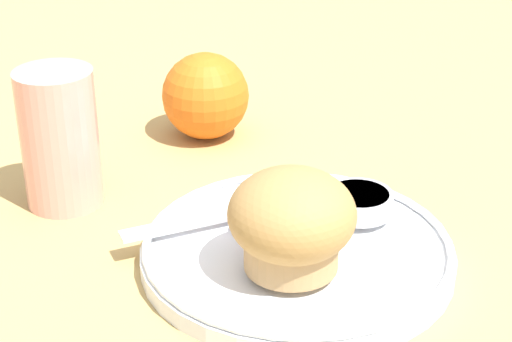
{
  "coord_description": "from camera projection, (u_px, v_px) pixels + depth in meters",
  "views": [
    {
      "loc": [
        -0.44,
        -0.36,
        0.36
      ],
      "look_at": [
        -0.0,
        0.05,
        0.06
      ],
      "focal_mm": 60.0,
      "sensor_mm": 36.0,
      "label": 1
    }
  ],
  "objects": [
    {
      "name": "cream_ramekin",
      "position": [
        358.0,
        201.0,
        0.68
      ],
      "size": [
        0.06,
        0.06,
        0.02
      ],
      "color": "silver",
      "rests_on": "plate"
    },
    {
      "name": "berry_pair",
      "position": [
        249.0,
        217.0,
        0.66
      ],
      "size": [
        0.03,
        0.01,
        0.01
      ],
      "color": "#4C194C",
      "rests_on": "plate"
    },
    {
      "name": "ground_plane",
      "position": [
        311.0,
        254.0,
        0.67
      ],
      "size": [
        3.0,
        3.0,
        0.0
      ],
      "primitive_type": "plane",
      "color": "tan"
    },
    {
      "name": "muffin",
      "position": [
        292.0,
        222.0,
        0.6
      ],
      "size": [
        0.09,
        0.09,
        0.07
      ],
      "color": "tan",
      "rests_on": "plate"
    },
    {
      "name": "plate",
      "position": [
        296.0,
        251.0,
        0.65
      ],
      "size": [
        0.24,
        0.24,
        0.02
      ],
      "color": "white",
      "rests_on": "ground_plane"
    },
    {
      "name": "orange_fruit",
      "position": [
        205.0,
        96.0,
        0.85
      ],
      "size": [
        0.09,
        0.09,
        0.09
      ],
      "color": "orange",
      "rests_on": "ground_plane"
    },
    {
      "name": "juice_glass",
      "position": [
        60.0,
        139.0,
        0.72
      ],
      "size": [
        0.07,
        0.07,
        0.12
      ],
      "color": "#E5998C",
      "rests_on": "ground_plane"
    },
    {
      "name": "butter_knife",
      "position": [
        236.0,
        213.0,
        0.68
      ],
      "size": [
        0.18,
        0.09,
        0.0
      ],
      "rotation": [
        0.0,
        0.0,
        -0.39
      ],
      "color": "silver",
      "rests_on": "plate"
    }
  ]
}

